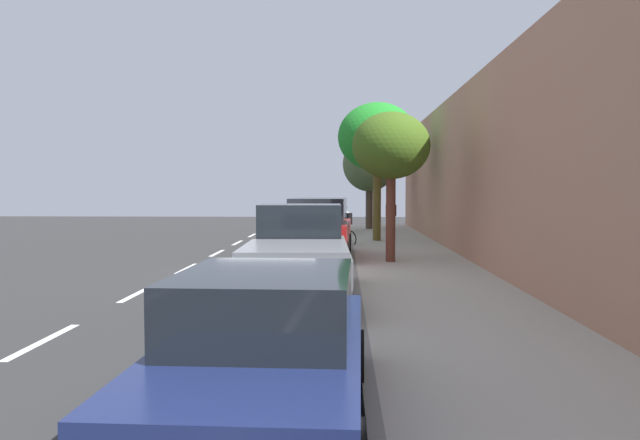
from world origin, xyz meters
The scene contains 16 objects.
ground centered at (0.00, 0.00, 0.00)m, with size 67.59×67.59×0.00m, color #2D2D2D.
sidewalk centered at (4.03, 0.00, 0.07)m, with size 3.41×42.24×0.13m, color #B1AB9B.
curb_edge centered at (2.25, 0.00, 0.07)m, with size 0.16×42.24×0.13m, color gray.
lane_stripe_centre centered at (-2.53, -1.12, 0.00)m, with size 0.14×40.00×0.01m.
lane_stripe_bike_edge centered at (0.78, 0.00, 0.00)m, with size 0.12×42.24×0.01m, color white.
building_facade centered at (5.99, 0.00, 2.78)m, with size 0.50×42.24×5.57m, color tan.
parked_sedan_dark_blue_nearest centered at (1.24, -10.69, 0.75)m, with size 1.93×4.45×1.52m.
parked_pickup_grey_second centered at (1.06, -4.08, 0.90)m, with size 2.14×5.35×1.95m.
parked_suv_red_mid centered at (1.18, 3.17, 1.03)m, with size 2.10×4.77×1.99m.
parked_sedan_green_far centered at (1.06, 14.35, 0.75)m, with size 2.03×4.49×1.52m.
bicycle_at_curb centered at (1.78, 7.72, 0.37)m, with size 1.40×1.08×0.74m.
cyclist_with_backpack centered at (2.00, 7.25, 1.03)m, with size 0.52×0.55×1.69m.
street_tree_near_cyclist centered at (3.35, 1.79, 3.51)m, with size 2.29×2.29×4.40m.
street_tree_mid_block centered at (3.35, 9.23, 4.40)m, with size 3.26×3.26×5.72m.
street_tree_far_end centered at (3.35, 16.82, 3.61)m, with size 2.87×2.87×5.00m.
pedestrian_on_phone centered at (4.30, 13.86, 1.06)m, with size 0.55×0.39×1.65m.
Camera 1 is at (1.96, -16.30, 2.27)m, focal length 34.38 mm.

